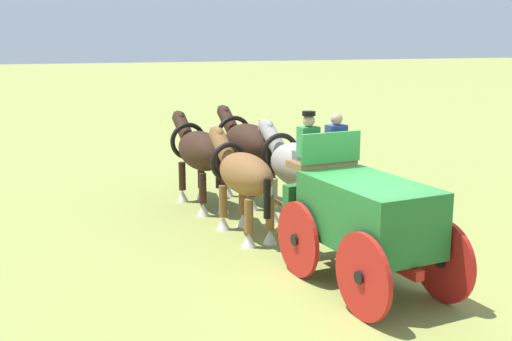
% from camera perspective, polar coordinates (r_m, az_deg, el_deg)
% --- Properties ---
extents(ground_plane, '(220.00, 220.00, 0.00)m').
position_cam_1_polar(ground_plane, '(10.79, 10.03, -10.57)').
color(ground_plane, olive).
extents(show_wagon, '(5.50, 1.84, 2.85)m').
position_cam_1_polar(show_wagon, '(10.51, 9.76, -3.92)').
color(show_wagon, '#236B2D').
rests_on(show_wagon, ground).
extents(draft_horse_rear_near, '(2.98, 0.98, 2.17)m').
position_cam_1_polar(draft_horse_rear_near, '(13.06, -1.26, -0.43)').
color(draft_horse_rear_near, brown).
rests_on(draft_horse_rear_near, ground).
extents(draft_horse_rear_off, '(3.10, 1.09, 2.25)m').
position_cam_1_polar(draft_horse_rear_off, '(13.60, 3.77, 0.36)').
color(draft_horse_rear_off, '#9E998E').
rests_on(draft_horse_rear_off, ground).
extents(draft_horse_lead_near, '(3.17, 1.07, 2.26)m').
position_cam_1_polar(draft_horse_lead_near, '(15.39, -5.25, 1.72)').
color(draft_horse_lead_near, '#331E14').
rests_on(draft_horse_lead_near, ground).
extents(draft_horse_lead_off, '(3.20, 1.12, 2.35)m').
position_cam_1_polar(draft_horse_lead_off, '(15.86, -0.83, 2.36)').
color(draft_horse_lead_off, '#331E14').
rests_on(draft_horse_lead_off, ground).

